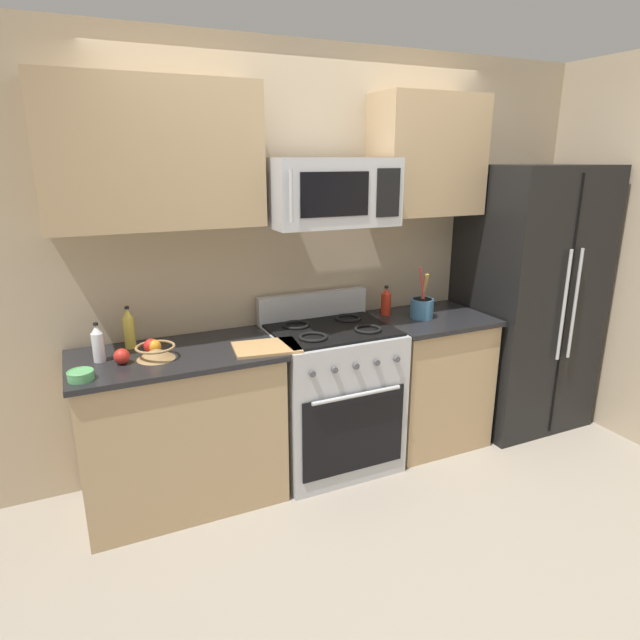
# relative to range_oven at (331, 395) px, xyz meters

# --- Properties ---
(ground_plane) EXTENTS (16.00, 16.00, 0.00)m
(ground_plane) POSITION_rel_range_oven_xyz_m (0.00, -0.67, -0.47)
(ground_plane) COLOR gray
(wall_back) EXTENTS (8.00, 0.10, 2.60)m
(wall_back) POSITION_rel_range_oven_xyz_m (0.00, 0.38, 0.83)
(wall_back) COLOR tan
(wall_back) RESTS_ON ground
(counter_left) EXTENTS (1.12, 0.62, 0.91)m
(counter_left) POSITION_rel_range_oven_xyz_m (-0.95, -0.00, -0.02)
(counter_left) COLOR tan
(counter_left) RESTS_ON ground
(range_oven) EXTENTS (0.76, 0.67, 1.09)m
(range_oven) POSITION_rel_range_oven_xyz_m (0.00, 0.00, 0.00)
(range_oven) COLOR #B2B5BA
(range_oven) RESTS_ON ground
(counter_right) EXTENTS (0.73, 0.62, 0.91)m
(counter_right) POSITION_rel_range_oven_xyz_m (0.75, -0.00, -0.02)
(counter_right) COLOR tan
(counter_right) RESTS_ON ground
(refrigerator) EXTENTS (0.87, 0.73, 1.89)m
(refrigerator) POSITION_rel_range_oven_xyz_m (1.57, -0.02, 0.47)
(refrigerator) COLOR black
(refrigerator) RESTS_ON ground
(microwave) EXTENTS (0.74, 0.44, 0.38)m
(microwave) POSITION_rel_range_oven_xyz_m (-0.00, 0.03, 1.27)
(microwave) COLOR #B2B5BA
(upper_cabinets_left) EXTENTS (1.11, 0.34, 0.75)m
(upper_cabinets_left) POSITION_rel_range_oven_xyz_m (-0.96, 0.16, 1.47)
(upper_cabinets_left) COLOR tan
(upper_cabinets_right) EXTENTS (0.72, 0.34, 0.75)m
(upper_cabinets_right) POSITION_rel_range_oven_xyz_m (0.76, 0.16, 1.47)
(upper_cabinets_right) COLOR tan
(utensil_crock) EXTENTS (0.15, 0.15, 0.34)m
(utensil_crock) POSITION_rel_range_oven_xyz_m (0.67, 0.00, 0.51)
(utensil_crock) COLOR teal
(utensil_crock) RESTS_ON counter_right
(fruit_basket) EXTENTS (0.21, 0.21, 0.10)m
(fruit_basket) POSITION_rel_range_oven_xyz_m (-1.06, -0.04, 0.48)
(fruit_basket) COLOR #9E7A4C
(fruit_basket) RESTS_ON counter_left
(apple_loose) EXTENTS (0.08, 0.08, 0.08)m
(apple_loose) POSITION_rel_range_oven_xyz_m (-1.23, -0.05, 0.48)
(apple_loose) COLOR red
(apple_loose) RESTS_ON counter_left
(cutting_board) EXTENTS (0.39, 0.31, 0.02)m
(cutting_board) POSITION_rel_range_oven_xyz_m (-0.47, -0.15, 0.44)
(cutting_board) COLOR tan
(cutting_board) RESTS_ON counter_left
(bottle_vinegar) EXTENTS (0.06, 0.06, 0.21)m
(bottle_vinegar) POSITION_rel_range_oven_xyz_m (-1.33, 0.04, 0.53)
(bottle_vinegar) COLOR silver
(bottle_vinegar) RESTS_ON counter_left
(bottle_oil) EXTENTS (0.06, 0.06, 0.24)m
(bottle_oil) POSITION_rel_range_oven_xyz_m (-1.16, 0.19, 0.55)
(bottle_oil) COLOR gold
(bottle_oil) RESTS_ON counter_left
(bottle_hot_sauce) EXTENTS (0.07, 0.07, 0.20)m
(bottle_hot_sauce) POSITION_rel_range_oven_xyz_m (0.49, 0.17, 0.53)
(bottle_hot_sauce) COLOR red
(bottle_hot_sauce) RESTS_ON counter_right
(prep_bowl) EXTENTS (0.12, 0.12, 0.05)m
(prep_bowl) POSITION_rel_range_oven_xyz_m (-1.43, -0.19, 0.46)
(prep_bowl) COLOR #59AD66
(prep_bowl) RESTS_ON counter_left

